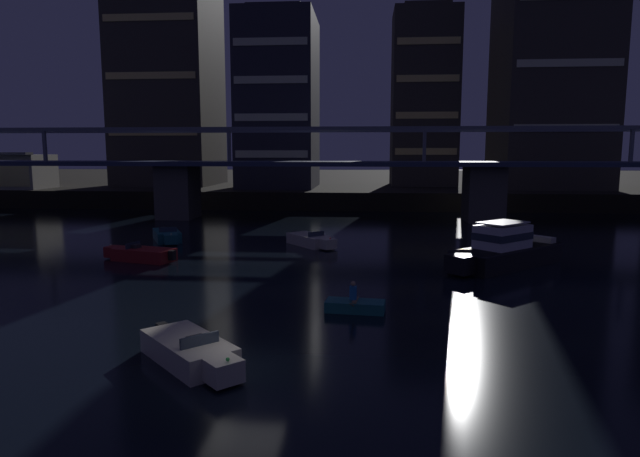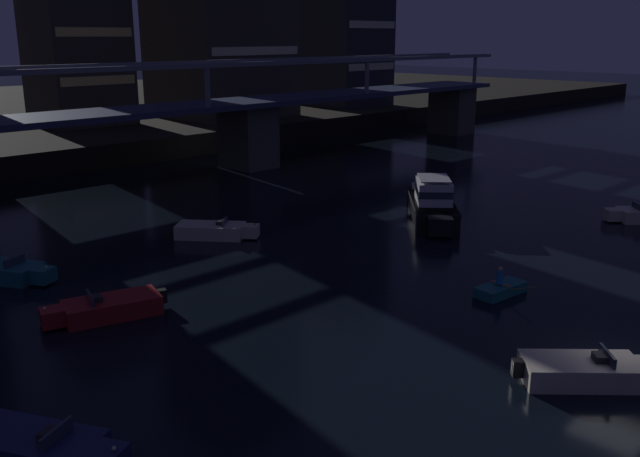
# 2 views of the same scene
# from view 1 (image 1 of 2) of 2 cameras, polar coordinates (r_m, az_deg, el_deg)

# --- Properties ---
(ground_plane) EXTENTS (400.00, 400.00, 0.00)m
(ground_plane) POSITION_cam_1_polar(r_m,az_deg,el_deg) (18.60, -8.05, -14.27)
(ground_plane) COLOR black
(far_riverbank) EXTENTS (240.00, 80.00, 2.20)m
(far_riverbank) POSITION_cam_1_polar(r_m,az_deg,el_deg) (104.82, 2.59, 4.75)
(far_riverbank) COLOR black
(far_riverbank) RESTS_ON ground
(river_bridge) EXTENTS (100.76, 6.40, 9.38)m
(river_bridge) POSITION_cam_1_polar(r_m,az_deg,el_deg) (56.77, 0.77, 5.29)
(river_bridge) COLOR #4C4944
(river_bridge) RESTS_ON ground
(tower_west_low) EXTENTS (13.17, 13.57, 37.31)m
(tower_west_low) POSITION_cam_1_polar(r_m,az_deg,el_deg) (84.94, -15.51, 16.99)
(tower_west_low) COLOR #38332D
(tower_west_low) RESTS_ON far_riverbank
(tower_west_tall) EXTENTS (9.85, 12.91, 23.02)m
(tower_west_tall) POSITION_cam_1_polar(r_m,az_deg,el_deg) (75.60, -4.28, 12.94)
(tower_west_tall) COLOR #282833
(tower_west_tall) RESTS_ON far_riverbank
(tower_central) EXTENTS (8.96, 8.29, 24.59)m
(tower_central) POSITION_cam_1_polar(r_m,az_deg,el_deg) (80.60, 10.72, 13.07)
(tower_central) COLOR #38332D
(tower_central) RESTS_ON far_riverbank
(tower_east_tall) EXTENTS (13.37, 13.20, 38.64)m
(tower_east_tall) POSITION_cam_1_polar(r_m,az_deg,el_deg) (81.04, 23.00, 17.58)
(tower_east_tall) COLOR #38332D
(tower_east_tall) RESTS_ON far_riverbank
(waterfront_pavilion) EXTENTS (12.40, 7.40, 4.70)m
(waterfront_pavilion) POSITION_cam_1_polar(r_m,az_deg,el_deg) (83.33, -30.08, 5.15)
(waterfront_pavilion) COLOR #B2AD9E
(waterfront_pavilion) RESTS_ON far_riverbank
(cabin_cruiser_near_left) EXTENTS (8.16, 7.65, 2.79)m
(cabin_cruiser_near_left) POSITION_cam_1_polar(r_m,az_deg,el_deg) (35.54, 18.55, -2.10)
(cabin_cruiser_near_left) COLOR black
(cabin_cruiser_near_left) RESTS_ON ground
(speedboat_mid_center) EXTENTS (5.18, 2.80, 1.16)m
(speedboat_mid_center) POSITION_cam_1_polar(r_m,az_deg,el_deg) (37.53, -18.01, -2.54)
(speedboat_mid_center) COLOR maroon
(speedboat_mid_center) RESTS_ON ground
(speedboat_mid_right) EXTENTS (3.42, 4.93, 1.16)m
(speedboat_mid_right) POSITION_cam_1_polar(r_m,az_deg,el_deg) (45.10, -15.53, -0.72)
(speedboat_mid_right) COLOR #196066
(speedboat_mid_right) RESTS_ON ground
(speedboat_far_center) EXTENTS (4.33, 4.44, 1.16)m
(speedboat_far_center) POSITION_cam_1_polar(r_m,az_deg,el_deg) (19.25, -13.17, -12.29)
(speedboat_far_center) COLOR beige
(speedboat_far_center) RESTS_ON ground
(speedboat_far_right) EXTENTS (4.11, 4.62, 1.16)m
(speedboat_far_right) POSITION_cam_1_polar(r_m,az_deg,el_deg) (41.25, -0.89, -1.22)
(speedboat_far_right) COLOR beige
(speedboat_far_right) RESTS_ON ground
(dinghy_with_paddler) EXTENTS (2.70, 2.49, 1.36)m
(dinghy_with_paddler) POSITION_cam_1_polar(r_m,az_deg,el_deg) (24.60, 3.65, -7.94)
(dinghy_with_paddler) COLOR #196066
(dinghy_with_paddler) RESTS_ON ground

